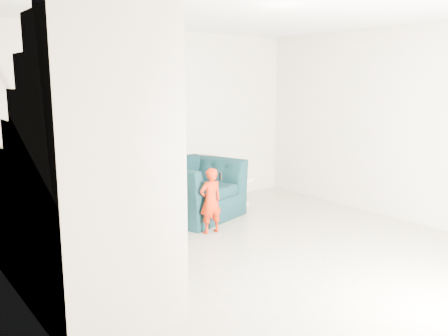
% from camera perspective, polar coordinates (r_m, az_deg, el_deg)
% --- Properties ---
extents(floor, '(5.50, 5.50, 0.00)m').
position_cam_1_polar(floor, '(5.34, 6.62, -11.09)').
color(floor, gray).
rests_on(floor, ground).
extents(ceiling, '(5.50, 5.50, 0.00)m').
position_cam_1_polar(ceiling, '(5.02, 7.30, 18.93)').
color(ceiling, silver).
rests_on(ceiling, back_wall).
extents(back_wall, '(5.00, 0.00, 5.00)m').
position_cam_1_polar(back_wall, '(7.23, -8.43, 5.56)').
color(back_wall, '#C1B79D').
rests_on(back_wall, floor).
extents(left_wall, '(0.00, 5.50, 5.50)m').
position_cam_1_polar(left_wall, '(3.74, -21.81, 0.42)').
color(left_wall, '#C1B79D').
rests_on(left_wall, floor).
extents(right_wall, '(0.00, 5.50, 5.50)m').
position_cam_1_polar(right_wall, '(6.97, 21.97, 4.74)').
color(right_wall, '#C1B79D').
rests_on(right_wall, floor).
extents(armchair, '(1.52, 1.41, 0.81)m').
position_cam_1_polar(armchair, '(6.86, -3.70, -2.60)').
color(armchair, black).
rests_on(armchair, floor).
extents(toddler, '(0.33, 0.23, 0.86)m').
position_cam_1_polar(toddler, '(6.12, -1.62, -3.96)').
color(toddler, '#A82705').
rests_on(toddler, floor).
extents(side_table, '(0.45, 0.45, 0.45)m').
position_cam_1_polar(side_table, '(7.55, 1.90, -2.20)').
color(side_table, silver).
rests_on(side_table, floor).
extents(staircase, '(1.02, 3.03, 3.62)m').
position_cam_1_polar(staircase, '(4.48, -17.19, -2.99)').
color(staircase, '#ADA089').
rests_on(staircase, floor).
extents(cushion, '(0.44, 0.21, 0.43)m').
position_cam_1_polar(cushion, '(7.12, -4.73, -0.15)').
color(cushion, black).
rests_on(cushion, armchair).
extents(throw, '(0.04, 0.43, 0.48)m').
position_cam_1_polar(throw, '(6.58, -7.95, -2.30)').
color(throw, black).
rests_on(throw, armchair).
extents(phone, '(0.03, 0.05, 0.10)m').
position_cam_1_polar(phone, '(6.08, -0.41, -0.98)').
color(phone, black).
rests_on(phone, toddler).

